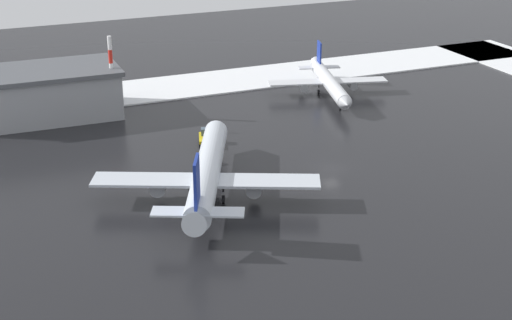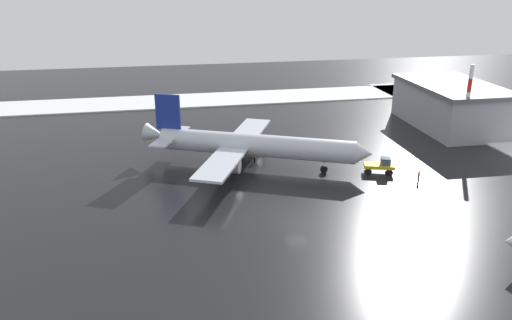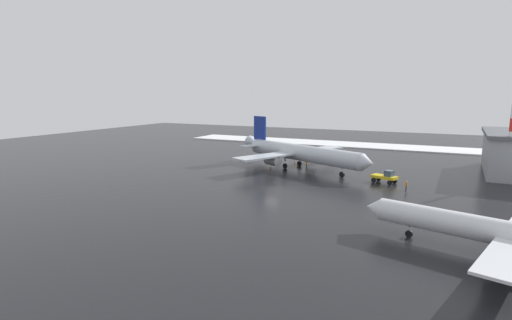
% 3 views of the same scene
% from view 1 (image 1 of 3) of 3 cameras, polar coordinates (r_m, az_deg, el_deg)
% --- Properties ---
extents(ground_plane, '(240.00, 240.00, 0.00)m').
position_cam_1_polar(ground_plane, '(118.60, 5.50, -0.63)').
color(ground_plane, black).
extents(snow_bank_far, '(152.00, 16.00, 0.28)m').
position_cam_1_polar(snow_bank_far, '(161.66, -2.96, 5.67)').
color(snow_bank_far, white).
rests_on(snow_bank_far, ground_plane).
extents(airplane_parked_starboard, '(29.83, 35.12, 11.07)m').
position_cam_1_polar(airplane_parked_starboard, '(107.58, -3.56, -0.88)').
color(airplane_parked_starboard, silver).
rests_on(airplane_parked_starboard, ground_plane).
extents(airplane_parked_portside, '(23.26, 27.67, 8.36)m').
position_cam_1_polar(airplane_parked_portside, '(152.49, 5.38, 5.63)').
color(airplane_parked_portside, silver).
rests_on(airplane_parked_portside, ground_plane).
extents(pushback_tug, '(3.56, 5.06, 2.50)m').
position_cam_1_polar(pushback_tug, '(127.59, -3.67, 1.70)').
color(pushback_tug, gold).
rests_on(pushback_tug, ground_plane).
extents(ground_crew_beside_wing, '(0.36, 0.36, 1.71)m').
position_cam_1_polar(ground_crew_beside_wing, '(132.72, -2.47, 2.39)').
color(ground_crew_beside_wing, black).
rests_on(ground_crew_beside_wing, ground_plane).
extents(ground_crew_near_tug, '(0.36, 0.36, 1.71)m').
position_cam_1_polar(ground_crew_near_tug, '(109.08, -4.58, -2.12)').
color(ground_crew_near_tug, black).
rests_on(ground_crew_near_tug, ground_plane).
extents(antenna_mast, '(0.70, 0.70, 14.52)m').
position_cam_1_polar(antenna_mast, '(141.79, -10.44, 6.00)').
color(antenna_mast, red).
rests_on(antenna_mast, ground_plane).
extents(cargo_hangar, '(25.31, 15.53, 8.80)m').
position_cam_1_polar(cargo_hangar, '(144.55, -14.91, 4.76)').
color(cargo_hangar, gray).
rests_on(cargo_hangar, ground_plane).
extents(traffic_cone_near_nose, '(0.36, 0.36, 0.55)m').
position_cam_1_polar(traffic_cone_near_nose, '(107.30, -4.32, -2.94)').
color(traffic_cone_near_nose, orange).
rests_on(traffic_cone_near_nose, ground_plane).
extents(traffic_cone_mid_line, '(0.36, 0.36, 0.55)m').
position_cam_1_polar(traffic_cone_mid_line, '(104.78, -1.04, -3.51)').
color(traffic_cone_mid_line, orange).
rests_on(traffic_cone_mid_line, ground_plane).
extents(traffic_cone_wingtip_side, '(0.36, 0.36, 0.55)m').
position_cam_1_polar(traffic_cone_wingtip_side, '(104.32, -6.10, -3.76)').
color(traffic_cone_wingtip_side, orange).
rests_on(traffic_cone_wingtip_side, ground_plane).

